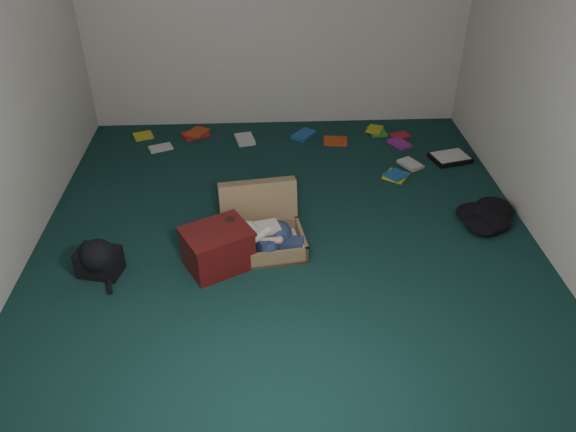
{
  "coord_description": "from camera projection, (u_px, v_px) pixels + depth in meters",
  "views": [
    {
      "loc": [
        -0.18,
        -3.59,
        2.71
      ],
      "look_at": [
        0.0,
        -0.15,
        0.35
      ],
      "focal_mm": 35.0,
      "sensor_mm": 36.0,
      "label": 1
    }
  ],
  "objects": [
    {
      "name": "person",
      "position": [
        259.0,
        235.0,
        4.27
      ],
      "size": [
        0.68,
        0.33,
        0.28
      ],
      "rotation": [
        0.0,
        0.0,
        0.13
      ],
      "color": "silver",
      "rests_on": "suitcase"
    },
    {
      "name": "maroon_bin",
      "position": [
        218.0,
        248.0,
        4.16
      ],
      "size": [
        0.59,
        0.55,
        0.33
      ],
      "rotation": [
        0.0,
        0.0,
        0.49
      ],
      "color": "#541111",
      "rests_on": "floor"
    },
    {
      "name": "suitcase",
      "position": [
        262.0,
        227.0,
        4.43
      ],
      "size": [
        0.69,
        0.68,
        0.46
      ],
      "rotation": [
        0.0,
        0.0,
        0.13
      ],
      "color": "#8D714E",
      "rests_on": "floor"
    },
    {
      "name": "floor",
      "position": [
        287.0,
        241.0,
        4.5
      ],
      "size": [
        4.5,
        4.5,
        0.0
      ],
      "primitive_type": "plane",
      "color": "#123431",
      "rests_on": "ground"
    },
    {
      "name": "book_scatter",
      "position": [
        305.0,
        144.0,
        5.89
      ],
      "size": [
        3.02,
        1.25,
        0.02
      ],
      "color": "gold",
      "rests_on": "floor"
    },
    {
      "name": "wall_back",
      "position": [
        276.0,
        3.0,
        5.62
      ],
      "size": [
        4.5,
        0.0,
        4.5
      ],
      "primitive_type": "plane",
      "rotation": [
        1.57,
        0.0,
        0.0
      ],
      "color": "silver",
      "rests_on": "ground"
    },
    {
      "name": "wall_front",
      "position": [
        319.0,
        334.0,
        1.91
      ],
      "size": [
        4.5,
        0.0,
        4.5
      ],
      "primitive_type": "plane",
      "rotation": [
        -1.57,
        0.0,
        0.0
      ],
      "color": "silver",
      "rests_on": "ground"
    },
    {
      "name": "backpack",
      "position": [
        99.0,
        261.0,
        4.12
      ],
      "size": [
        0.43,
        0.38,
        0.23
      ],
      "primitive_type": null,
      "rotation": [
        0.0,
        0.0,
        -0.23
      ],
      "color": "black",
      "rests_on": "floor"
    },
    {
      "name": "clothing_pile",
      "position": [
        489.0,
        215.0,
        4.68
      ],
      "size": [
        0.61,
        0.56,
        0.16
      ],
      "primitive_type": null,
      "rotation": [
        0.0,
        0.0,
        0.42
      ],
      "color": "black",
      "rests_on": "floor"
    },
    {
      "name": "paper_tray",
      "position": [
        450.0,
        158.0,
        5.61
      ],
      "size": [
        0.42,
        0.36,
        0.05
      ],
      "rotation": [
        0.0,
        0.0,
        0.25
      ],
      "color": "black",
      "rests_on": "floor"
    }
  ]
}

